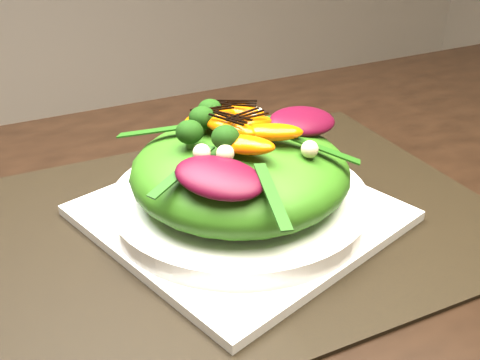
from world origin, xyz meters
name	(u,v)px	position (x,y,z in m)	size (l,w,h in m)	color
placemat	(240,219)	(-0.31, 0.06, 0.75)	(0.53, 0.41, 0.00)	black
plate_base	(240,213)	(-0.31, 0.06, 0.76)	(0.28, 0.28, 0.01)	white
salad_bowl	(240,201)	(-0.31, 0.06, 0.77)	(0.27, 0.27, 0.02)	white
lettuce_mound	(240,170)	(-0.31, 0.06, 0.81)	(0.22, 0.22, 0.08)	#326613
radicchio_leaf	(303,121)	(-0.23, 0.07, 0.85)	(0.08, 0.05, 0.02)	#3F0616
orange_segment	(219,125)	(-0.33, 0.09, 0.86)	(0.06, 0.02, 0.02)	#CD4F03
broccoli_floret	(172,129)	(-0.37, 0.09, 0.86)	(0.04, 0.04, 0.04)	#123509
macadamia_nut	(294,140)	(-0.27, 0.03, 0.85)	(0.02, 0.02, 0.02)	tan
balsamic_drizzle	(218,117)	(-0.33, 0.09, 0.86)	(0.05, 0.00, 0.00)	black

